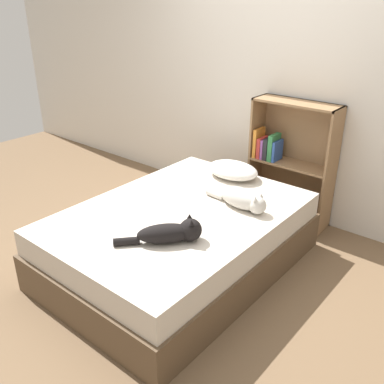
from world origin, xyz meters
name	(u,v)px	position (x,y,z in m)	size (l,w,h in m)	color
ground_plane	(180,265)	(0.00, 0.00, 0.00)	(8.00, 8.00, 0.00)	brown
wall_back	(281,79)	(0.00, 1.39, 1.25)	(8.00, 0.06, 2.50)	silver
bed	(180,239)	(0.00, 0.00, 0.24)	(1.38, 1.95, 0.49)	brown
pillow	(233,170)	(-0.06, 0.78, 0.55)	(0.47, 0.33, 0.13)	white
cat_light	(242,199)	(0.33, 0.33, 0.56)	(0.55, 0.19, 0.16)	beige
cat_dark	(172,232)	(0.25, -0.35, 0.55)	(0.42, 0.46, 0.17)	black
bookshelf	(290,160)	(0.23, 1.26, 0.58)	(0.75, 0.26, 1.12)	#8E6B47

